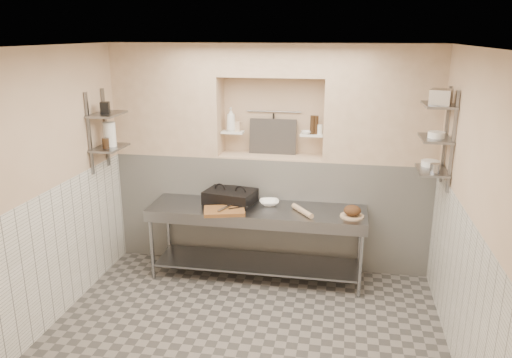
% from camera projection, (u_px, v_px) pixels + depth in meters
% --- Properties ---
extents(floor, '(4.00, 3.90, 0.10)m').
position_uv_depth(floor, '(245.00, 335.00, 5.08)').
color(floor, '#69635D').
rests_on(floor, ground).
extents(ceiling, '(4.00, 3.90, 0.10)m').
position_uv_depth(ceiling, '(242.00, 41.00, 4.26)').
color(ceiling, silver).
rests_on(ceiling, ground).
extents(wall_left, '(0.10, 3.90, 2.80)m').
position_uv_depth(wall_left, '(45.00, 189.00, 5.02)').
color(wall_left, '#CFB191').
rests_on(wall_left, ground).
extents(wall_right, '(0.10, 3.90, 2.80)m').
position_uv_depth(wall_right, '(475.00, 215.00, 4.32)').
color(wall_right, '#CFB191').
rests_on(wall_right, ground).
extents(wall_back, '(4.00, 0.10, 2.80)m').
position_uv_depth(wall_back, '(274.00, 152.00, 6.56)').
color(wall_back, '#CFB191').
rests_on(wall_back, ground).
extents(wall_front, '(4.00, 0.10, 2.80)m').
position_uv_depth(wall_front, '(171.00, 315.00, 2.78)').
color(wall_front, '#CFB191').
rests_on(wall_front, ground).
extents(backwall_lower, '(4.00, 0.40, 1.40)m').
position_uv_depth(backwall_lower, '(271.00, 209.00, 6.52)').
color(backwall_lower, silver).
rests_on(backwall_lower, floor).
extents(alcove_sill, '(1.30, 0.40, 0.02)m').
position_uv_depth(alcove_sill, '(271.00, 156.00, 6.32)').
color(alcove_sill, '#CFB191').
rests_on(alcove_sill, backwall_lower).
extents(backwall_pillar_left, '(1.35, 0.40, 1.40)m').
position_uv_depth(backwall_pillar_left, '(169.00, 99.00, 6.35)').
color(backwall_pillar_left, '#CFB191').
rests_on(backwall_pillar_left, backwall_lower).
extents(backwall_pillar_right, '(1.35, 0.40, 1.40)m').
position_uv_depth(backwall_pillar_right, '(383.00, 104.00, 5.90)').
color(backwall_pillar_right, '#CFB191').
rests_on(backwall_pillar_right, backwall_lower).
extents(backwall_header, '(1.30, 0.40, 0.40)m').
position_uv_depth(backwall_header, '(272.00, 60.00, 5.98)').
color(backwall_header, '#CFB191').
rests_on(backwall_header, backwall_lower).
extents(wainscot_left, '(0.02, 3.90, 1.40)m').
position_uv_depth(wainscot_left, '(58.00, 253.00, 5.21)').
color(wainscot_left, silver).
rests_on(wainscot_left, floor).
extents(wainscot_right, '(0.02, 3.90, 1.40)m').
position_uv_depth(wainscot_right, '(458.00, 286.00, 4.53)').
color(wainscot_right, silver).
rests_on(wainscot_right, floor).
extents(alcove_shelf_left, '(0.28, 0.16, 0.02)m').
position_uv_depth(alcove_shelf_left, '(233.00, 132.00, 6.32)').
color(alcove_shelf_left, white).
rests_on(alcove_shelf_left, backwall_lower).
extents(alcove_shelf_right, '(0.28, 0.16, 0.02)m').
position_uv_depth(alcove_shelf_right, '(312.00, 135.00, 6.15)').
color(alcove_shelf_right, white).
rests_on(alcove_shelf_right, backwall_lower).
extents(utensil_rail, '(0.70, 0.02, 0.02)m').
position_uv_depth(utensil_rail, '(274.00, 112.00, 6.33)').
color(utensil_rail, gray).
rests_on(utensil_rail, wall_back).
extents(hanging_steel, '(0.02, 0.02, 0.30)m').
position_uv_depth(hanging_steel, '(273.00, 125.00, 6.36)').
color(hanging_steel, black).
rests_on(hanging_steel, utensil_rail).
extents(splash_panel, '(0.60, 0.08, 0.45)m').
position_uv_depth(splash_panel, '(273.00, 137.00, 6.35)').
color(splash_panel, '#383330').
rests_on(splash_panel, alcove_sill).
extents(shelf_rail_left_a, '(0.03, 0.03, 0.95)m').
position_uv_depth(shelf_rail_left_a, '(106.00, 128.00, 6.08)').
color(shelf_rail_left_a, slate).
rests_on(shelf_rail_left_a, wall_left).
extents(shelf_rail_left_b, '(0.03, 0.03, 0.95)m').
position_uv_depth(shelf_rail_left_b, '(89.00, 134.00, 5.70)').
color(shelf_rail_left_b, slate).
rests_on(shelf_rail_left_b, wall_left).
extents(wall_shelf_left_lower, '(0.30, 0.50, 0.02)m').
position_uv_depth(wall_shelf_left_lower, '(110.00, 148.00, 5.92)').
color(wall_shelf_left_lower, slate).
rests_on(wall_shelf_left_lower, wall_left).
extents(wall_shelf_left_upper, '(0.30, 0.50, 0.03)m').
position_uv_depth(wall_shelf_left_upper, '(107.00, 114.00, 5.81)').
color(wall_shelf_left_upper, slate).
rests_on(wall_shelf_left_upper, wall_left).
extents(shelf_rail_right_a, '(0.03, 0.03, 1.05)m').
position_uv_depth(shelf_rail_right_a, '(445.00, 135.00, 5.39)').
color(shelf_rail_right_a, slate).
rests_on(shelf_rail_right_a, wall_right).
extents(shelf_rail_right_b, '(0.03, 0.03, 1.05)m').
position_uv_depth(shelf_rail_right_b, '(453.00, 143.00, 5.01)').
color(shelf_rail_right_b, slate).
rests_on(shelf_rail_right_b, wall_right).
extents(wall_shelf_right_lower, '(0.30, 0.50, 0.02)m').
position_uv_depth(wall_shelf_right_lower, '(432.00, 171.00, 5.32)').
color(wall_shelf_right_lower, slate).
rests_on(wall_shelf_right_lower, wall_right).
extents(wall_shelf_right_mid, '(0.30, 0.50, 0.02)m').
position_uv_depth(wall_shelf_right_mid, '(435.00, 138.00, 5.22)').
color(wall_shelf_right_mid, slate).
rests_on(wall_shelf_right_mid, wall_right).
extents(wall_shelf_right_upper, '(0.30, 0.50, 0.03)m').
position_uv_depth(wall_shelf_right_upper, '(439.00, 105.00, 5.12)').
color(wall_shelf_right_upper, slate).
rests_on(wall_shelf_right_upper, wall_right).
extents(prep_table, '(2.60, 0.70, 0.90)m').
position_uv_depth(prep_table, '(257.00, 228.00, 6.02)').
color(prep_table, gray).
rests_on(prep_table, floor).
extents(panini_press, '(0.66, 0.53, 0.16)m').
position_uv_depth(panini_press, '(230.00, 196.00, 6.12)').
color(panini_press, black).
rests_on(panini_press, prep_table).
extents(cutting_board, '(0.54, 0.44, 0.04)m').
position_uv_depth(cutting_board, '(224.00, 211.00, 5.80)').
color(cutting_board, brown).
rests_on(cutting_board, prep_table).
extents(knife_blade, '(0.21, 0.16, 0.01)m').
position_uv_depth(knife_blade, '(238.00, 208.00, 5.83)').
color(knife_blade, gray).
rests_on(knife_blade, cutting_board).
extents(tongs, '(0.12, 0.25, 0.02)m').
position_uv_depth(tongs, '(225.00, 208.00, 5.79)').
color(tongs, gray).
rests_on(tongs, cutting_board).
extents(mixing_bowl, '(0.28, 0.28, 0.06)m').
position_uv_depth(mixing_bowl, '(269.00, 203.00, 6.05)').
color(mixing_bowl, white).
rests_on(mixing_bowl, prep_table).
extents(rolling_pin, '(0.29, 0.37, 0.06)m').
position_uv_depth(rolling_pin, '(302.00, 211.00, 5.77)').
color(rolling_pin, tan).
rests_on(rolling_pin, prep_table).
extents(bread_board, '(0.27, 0.27, 0.02)m').
position_uv_depth(bread_board, '(352.00, 216.00, 5.68)').
color(bread_board, tan).
rests_on(bread_board, prep_table).
extents(bread_loaf, '(0.20, 0.20, 0.12)m').
position_uv_depth(bread_loaf, '(352.00, 210.00, 5.66)').
color(bread_loaf, '#4C2D19').
rests_on(bread_loaf, bread_board).
extents(bottle_soap, '(0.13, 0.13, 0.30)m').
position_uv_depth(bottle_soap, '(231.00, 120.00, 6.27)').
color(bottle_soap, white).
rests_on(bottle_soap, alcove_shelf_left).
extents(jar_alcove, '(0.08, 0.08, 0.12)m').
position_uv_depth(jar_alcove, '(237.00, 126.00, 6.31)').
color(jar_alcove, '#CFB191').
rests_on(jar_alcove, alcove_shelf_left).
extents(bowl_alcove, '(0.14, 0.14, 0.04)m').
position_uv_depth(bowl_alcove, '(306.00, 132.00, 6.14)').
color(bowl_alcove, white).
rests_on(bowl_alcove, alcove_shelf_right).
extents(condiment_a, '(0.06, 0.06, 0.23)m').
position_uv_depth(condiment_a, '(316.00, 125.00, 6.11)').
color(condiment_a, black).
rests_on(condiment_a, alcove_shelf_right).
extents(condiment_b, '(0.06, 0.06, 0.23)m').
position_uv_depth(condiment_b, '(312.00, 125.00, 6.11)').
color(condiment_b, black).
rests_on(condiment_b, alcove_shelf_right).
extents(condiment_c, '(0.07, 0.07, 0.12)m').
position_uv_depth(condiment_c, '(320.00, 129.00, 6.12)').
color(condiment_c, white).
rests_on(condiment_c, alcove_shelf_right).
extents(jug_left, '(0.14, 0.14, 0.29)m').
position_uv_depth(jug_left, '(110.00, 134.00, 5.90)').
color(jug_left, white).
rests_on(jug_left, wall_shelf_left_lower).
extents(jar_left, '(0.08, 0.08, 0.12)m').
position_uv_depth(jar_left, '(106.00, 143.00, 5.82)').
color(jar_left, black).
rests_on(jar_left, wall_shelf_left_lower).
extents(box_left_upper, '(0.12, 0.12, 0.13)m').
position_uv_depth(box_left_upper, '(105.00, 108.00, 5.75)').
color(box_left_upper, black).
rests_on(box_left_upper, wall_shelf_left_upper).
extents(bowl_right, '(0.20, 0.20, 0.06)m').
position_uv_depth(bowl_right, '(430.00, 163.00, 5.44)').
color(bowl_right, white).
rests_on(bowl_right, wall_shelf_right_lower).
extents(canister_right, '(0.10, 0.10, 0.10)m').
position_uv_depth(canister_right, '(435.00, 168.00, 5.16)').
color(canister_right, gray).
rests_on(canister_right, wall_shelf_right_lower).
extents(bowl_right_mid, '(0.17, 0.17, 0.06)m').
position_uv_depth(bowl_right_mid, '(436.00, 135.00, 5.18)').
color(bowl_right_mid, white).
rests_on(bowl_right_mid, wall_shelf_right_mid).
extents(basket_right, '(0.26, 0.29, 0.16)m').
position_uv_depth(basket_right, '(441.00, 97.00, 5.02)').
color(basket_right, gray).
rests_on(basket_right, wall_shelf_right_upper).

